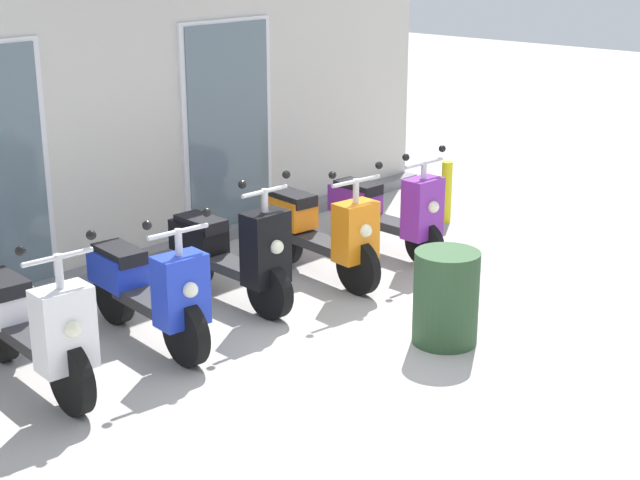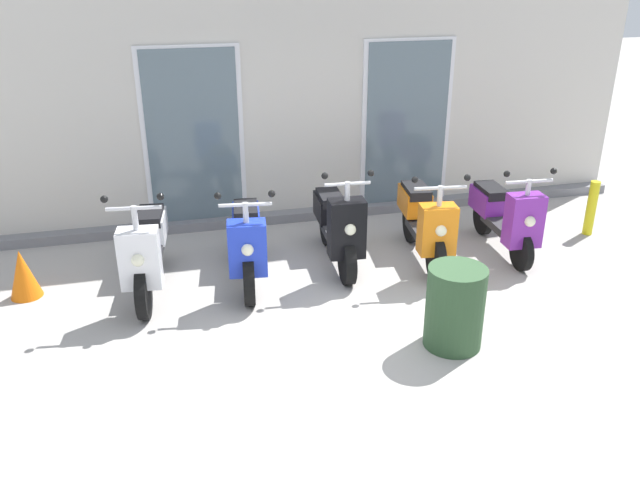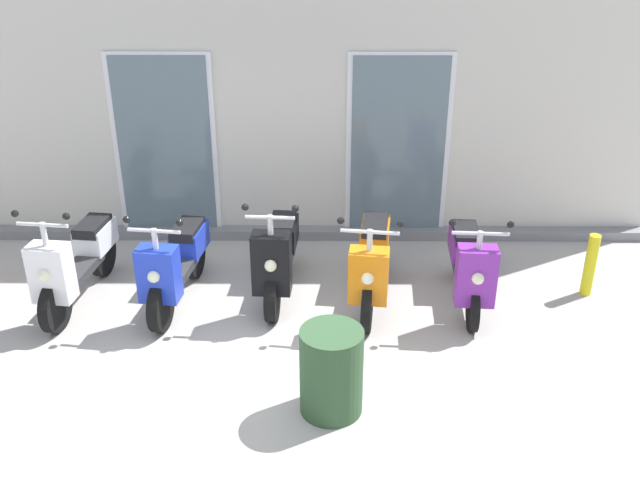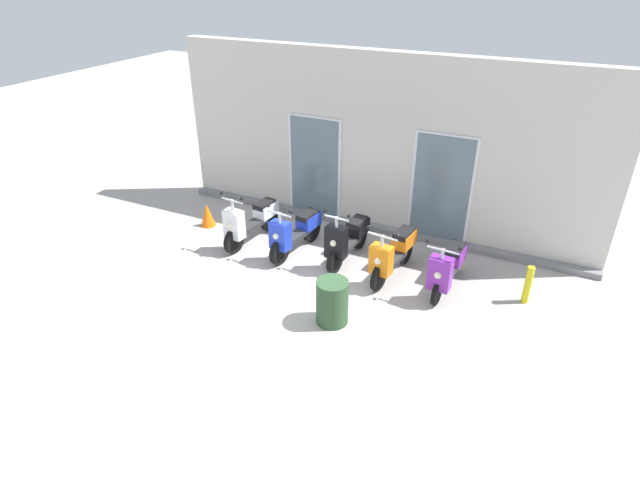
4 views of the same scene
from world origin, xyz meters
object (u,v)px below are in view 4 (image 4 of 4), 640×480
scooter_black (347,239)px  scooter_purple (448,267)px  trash_bin (332,302)px  curb_bollard (528,285)px  traffic_cone (207,215)px  scooter_orange (393,253)px  scooter_blue (296,232)px  scooter_white (251,221)px

scooter_black → scooter_purple: bearing=-5.1°
scooter_black → trash_bin: scooter_black is taller
curb_bollard → traffic_cone: bearing=180.0°
scooter_orange → scooter_purple: scooter_orange is taller
scooter_orange → traffic_cone: scooter_orange is taller
scooter_blue → trash_bin: bearing=-47.7°
scooter_black → curb_bollard: 3.32m
scooter_white → trash_bin: (2.63, -1.75, -0.09)m
scooter_white → curb_bollard: scooter_white is taller
scooter_black → scooter_purple: size_ratio=1.04×
scooter_white → scooter_black: (2.08, 0.15, -0.00)m
scooter_white → traffic_cone: (-1.26, 0.18, -0.21)m
scooter_white → curb_bollard: (5.40, 0.18, -0.12)m
curb_bollard → scooter_orange: bearing=-175.3°
trash_bin → traffic_cone: trash_bin is taller
trash_bin → scooter_orange: bearing=76.1°
trash_bin → curb_bollard: (2.77, 1.93, -0.03)m
scooter_blue → scooter_orange: scooter_blue is taller
scooter_white → trash_bin: size_ratio=2.20×
trash_bin → curb_bollard: size_ratio=1.09×
scooter_purple → curb_bollard: 1.35m
scooter_black → scooter_purple: scooter_black is taller
scooter_purple → curb_bollard: (1.33, 0.20, -0.12)m
trash_bin → scooter_white: bearing=146.3°
scooter_white → trash_bin: 3.16m
scooter_black → trash_bin: 1.98m
scooter_black → scooter_orange: bearing=-9.4°
scooter_orange → scooter_purple: size_ratio=1.07×
scooter_orange → trash_bin: scooter_orange is taller
scooter_blue → scooter_orange: 2.03m
scooter_blue → scooter_purple: 3.03m
trash_bin → traffic_cone: size_ratio=1.47×
scooter_blue → traffic_cone: (-2.29, 0.18, -0.20)m
scooter_blue → scooter_orange: (2.02, -0.01, 0.03)m
scooter_blue → traffic_cone: scooter_blue is taller
scooter_white → traffic_cone: bearing=171.8°
scooter_purple → scooter_white: bearing=179.6°
scooter_blue → trash_bin: (1.59, -1.75, -0.07)m
scooter_blue → scooter_purple: bearing=-0.5°
scooter_orange → curb_bollard: size_ratio=2.28×
scooter_orange → trash_bin: size_ratio=2.09×
scooter_orange → traffic_cone: (-4.32, 0.19, -0.22)m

